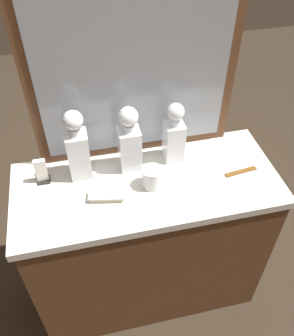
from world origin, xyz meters
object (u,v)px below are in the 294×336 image
crystal_tumbler_far_right (152,178)px  napkin_holder (42,172)px  crystal_decanter_left (174,138)px  tortoiseshell_comb (241,172)px  crystal_decanter_front (129,145)px  crystal_decanter_right (78,151)px  silver_brush_far_left (106,196)px

crystal_tumbler_far_right → napkin_holder: size_ratio=0.78×
crystal_tumbler_far_right → crystal_decanter_left: bearing=48.2°
crystal_tumbler_far_right → tortoiseshell_comb: crystal_tumbler_far_right is taller
crystal_decanter_left → napkin_holder: 0.55m
crystal_decanter_front → tortoiseshell_comb: bearing=-17.7°
napkin_holder → crystal_tumbler_far_right: bearing=-16.1°
crystal_decanter_right → crystal_decanter_front: crystal_decanter_right is taller
crystal_decanter_right → crystal_decanter_left: (0.39, 0.01, -0.02)m
crystal_decanter_front → silver_brush_far_left: 0.23m
crystal_decanter_right → napkin_holder: (-0.15, -0.00, -0.08)m
silver_brush_far_left → napkin_holder: bearing=146.9°
crystal_tumbler_far_right → napkin_holder: (-0.42, 0.12, 0.01)m
crystal_decanter_left → crystal_decanter_right: bearing=-177.9°
tortoiseshell_comb → crystal_decanter_right: bearing=168.0°
crystal_tumbler_far_right → tortoiseshell_comb: size_ratio=0.60×
crystal_decanter_left → crystal_tumbler_far_right: 0.20m
crystal_decanter_left → crystal_tumbler_far_right: (-0.13, -0.14, -0.07)m
crystal_decanter_right → napkin_holder: crystal_decanter_right is taller
crystal_decanter_left → crystal_decanter_front: bearing=-176.6°
crystal_tumbler_far_right → silver_brush_far_left: 0.19m
crystal_decanter_left → crystal_tumbler_far_right: bearing=-131.8°
crystal_decanter_right → crystal_decanter_left: crystal_decanter_right is taller
crystal_decanter_front → crystal_tumbler_far_right: 0.16m
crystal_decanter_right → silver_brush_far_left: crystal_decanter_right is taller
tortoiseshell_comb → napkin_holder: bearing=170.6°
crystal_decanter_left → silver_brush_far_left: crystal_decanter_left is taller
crystal_decanter_right → napkin_holder: 0.17m
tortoiseshell_comb → crystal_decanter_left: bearing=148.9°
silver_brush_far_left → napkin_holder: size_ratio=1.31×
crystal_decanter_left → silver_brush_far_left: (-0.31, -0.17, -0.10)m
napkin_holder → crystal_decanter_left: bearing=1.9°
napkin_holder → tortoiseshell_comb: bearing=-9.4°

